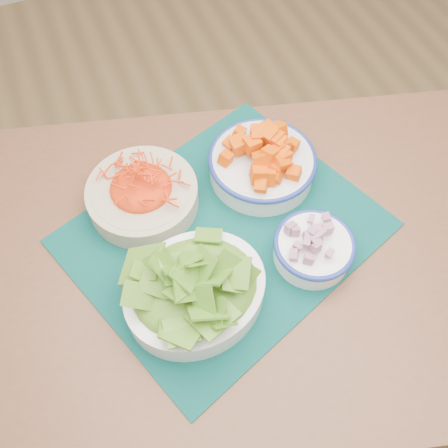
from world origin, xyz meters
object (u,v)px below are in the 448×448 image
object	(u,v)px
table	(257,273)
lettuce_bowl	(195,286)
placemat	(224,232)
onion_bowl	(314,246)
carrot_bowl	(142,192)
squash_bowl	(263,159)

from	to	relation	value
table	lettuce_bowl	bearing A→B (deg)	-145.69
placemat	onion_bowl	xyz separation A→B (m)	(0.14, -0.11, 0.04)
onion_bowl	carrot_bowl	bearing A→B (deg)	137.57
table	squash_bowl	world-z (taller)	squash_bowl
placemat	carrot_bowl	distance (m)	0.18
placemat	carrot_bowl	world-z (taller)	carrot_bowl
placemat	lettuce_bowl	distance (m)	0.17
table	carrot_bowl	size ratio (longest dim) A/B	5.49
table	onion_bowl	world-z (taller)	onion_bowl
placemat	onion_bowl	bearing A→B (deg)	-60.38
table	onion_bowl	size ratio (longest dim) A/B	6.83
table	carrot_bowl	world-z (taller)	carrot_bowl
table	carrot_bowl	distance (m)	0.30
table	lettuce_bowl	world-z (taller)	lettuce_bowl
carrot_bowl	onion_bowl	distance (m)	0.36
carrot_bowl	squash_bowl	bearing A→B (deg)	-4.79
squash_bowl	onion_bowl	size ratio (longest dim) A/B	1.24
onion_bowl	table	bearing A→B (deg)	148.76
placemat	squash_bowl	bearing A→B (deg)	18.81
carrot_bowl	squash_bowl	xyz separation A→B (m)	(0.26, -0.02, 0.01)
squash_bowl	onion_bowl	xyz separation A→B (m)	(0.01, -0.22, -0.01)
squash_bowl	onion_bowl	distance (m)	0.22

